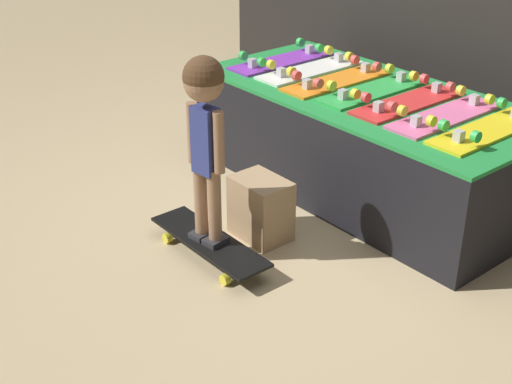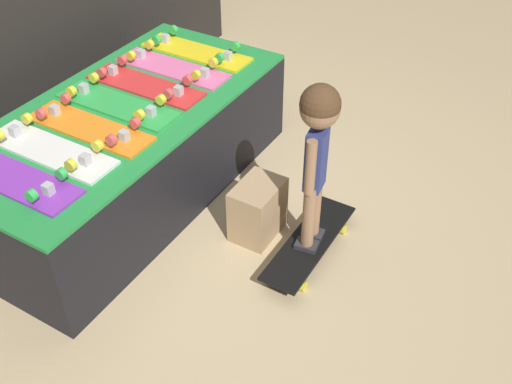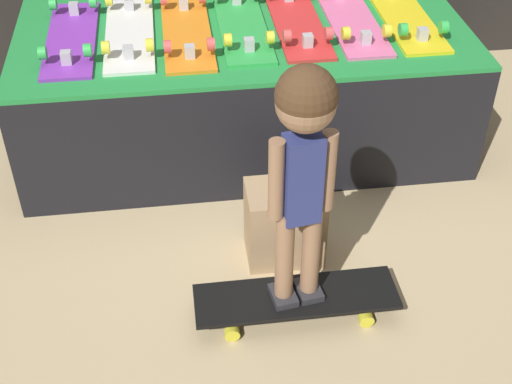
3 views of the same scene
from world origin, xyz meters
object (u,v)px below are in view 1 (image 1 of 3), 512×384
object	(u,v)px
skateboard_red_on_rack	(408,101)
skateboard_yellow_on_rack	(488,128)
skateboard_white_on_rack	(311,68)
storage_box	(261,208)
skateboard_orange_on_rack	(337,79)
skateboard_green_on_rack	(373,89)
child	(205,116)
skateboard_purple_on_rack	(282,60)
skateboard_on_floor	(209,243)
skateboard_pink_on_rack	(446,114)

from	to	relation	value
skateboard_red_on_rack	skateboard_yellow_on_rack	xyz separation A→B (m)	(0.48, -0.01, 0.00)
skateboard_white_on_rack	storage_box	bearing A→B (deg)	-57.00
skateboard_orange_on_rack	skateboard_green_on_rack	size ratio (longest dim) A/B	1.00
skateboard_white_on_rack	child	bearing A→B (deg)	-65.09
skateboard_red_on_rack	storage_box	world-z (taller)	skateboard_red_on_rack
skateboard_white_on_rack	storage_box	size ratio (longest dim) A/B	2.23
skateboard_purple_on_rack	storage_box	distance (m)	1.20
skateboard_green_on_rack	skateboard_yellow_on_rack	xyz separation A→B (m)	(0.72, -0.00, 0.00)
child	storage_box	bearing A→B (deg)	79.97
skateboard_red_on_rack	skateboard_on_floor	distance (m)	1.26
skateboard_orange_on_rack	child	bearing A→B (deg)	-75.50
skateboard_pink_on_rack	skateboard_yellow_on_rack	distance (m)	0.24
skateboard_white_on_rack	skateboard_red_on_rack	bearing A→B (deg)	0.49
skateboard_red_on_rack	child	world-z (taller)	child
skateboard_orange_on_rack	skateboard_pink_on_rack	bearing A→B (deg)	1.95
skateboard_orange_on_rack	skateboard_on_floor	bearing A→B (deg)	-75.50
skateboard_on_floor	child	size ratio (longest dim) A/B	0.80
skateboard_purple_on_rack	skateboard_on_floor	size ratio (longest dim) A/B	0.98
skateboard_purple_on_rack	skateboard_pink_on_rack	bearing A→B (deg)	0.58
skateboard_white_on_rack	skateboard_pink_on_rack	world-z (taller)	same
skateboard_orange_on_rack	skateboard_purple_on_rack	bearing A→B (deg)	178.52
skateboard_red_on_rack	storage_box	xyz separation A→B (m)	(-0.18, -0.83, -0.42)
skateboard_yellow_on_rack	child	distance (m)	1.32
skateboard_orange_on_rack	skateboard_on_floor	xyz separation A→B (m)	(0.29, -1.11, -0.50)
skateboard_purple_on_rack	skateboard_red_on_rack	distance (m)	0.96
skateboard_yellow_on_rack	child	world-z (taller)	child
skateboard_yellow_on_rack	skateboard_green_on_rack	bearing A→B (deg)	179.85
skateboard_purple_on_rack	skateboard_orange_on_rack	size ratio (longest dim) A/B	1.00
skateboard_orange_on_rack	skateboard_red_on_rack	world-z (taller)	same
skateboard_on_floor	skateboard_white_on_rack	bearing A→B (deg)	114.91
skateboard_white_on_rack	skateboard_yellow_on_rack	distance (m)	1.20
skateboard_white_on_rack	skateboard_orange_on_rack	xyz separation A→B (m)	(0.24, -0.02, 0.00)
skateboard_on_floor	skateboard_yellow_on_rack	bearing A→B (deg)	59.36
skateboard_red_on_rack	skateboard_green_on_rack	bearing A→B (deg)	-179.16
skateboard_green_on_rack	skateboard_yellow_on_rack	size ratio (longest dim) A/B	1.00
skateboard_green_on_rack	skateboard_red_on_rack	xyz separation A→B (m)	(0.24, 0.00, 0.00)
skateboard_yellow_on_rack	skateboard_purple_on_rack	bearing A→B (deg)	-179.48
skateboard_orange_on_rack	skateboard_green_on_rack	xyz separation A→B (m)	(0.24, 0.03, 0.00)
storage_box	skateboard_red_on_rack	bearing A→B (deg)	77.51
skateboard_yellow_on_rack	skateboard_on_floor	xyz separation A→B (m)	(-0.67, -1.13, -0.50)
skateboard_purple_on_rack	skateboard_orange_on_rack	distance (m)	0.48
skateboard_orange_on_rack	child	distance (m)	1.15
skateboard_red_on_rack	skateboard_pink_on_rack	bearing A→B (deg)	-1.54
skateboard_purple_on_rack	skateboard_on_floor	bearing A→B (deg)	-55.66
skateboard_purple_on_rack	child	bearing A→B (deg)	-55.66
storage_box	child	bearing A→B (deg)	-91.61
skateboard_purple_on_rack	storage_box	bearing A→B (deg)	-46.32
skateboard_pink_on_rack	skateboard_green_on_rack	bearing A→B (deg)	179.65
child	skateboard_pink_on_rack	bearing A→B (deg)	60.70
skateboard_yellow_on_rack	child	size ratio (longest dim) A/B	0.78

